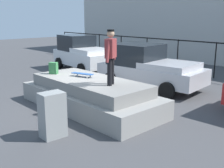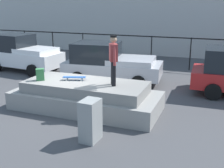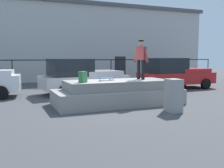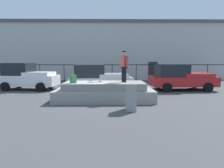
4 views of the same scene
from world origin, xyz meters
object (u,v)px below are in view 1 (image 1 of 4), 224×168
at_px(car_silver_pickup_mid, 148,67).
at_px(utility_box, 52,115).
at_px(skateboarder, 111,54).
at_px(car_white_pickup_near, 82,53).
at_px(backpack, 53,68).
at_px(skateboard, 82,74).

bearing_deg(car_silver_pickup_mid, utility_box, -73.32).
relative_size(skateboarder, utility_box, 1.41).
height_order(car_silver_pickup_mid, utility_box, car_silver_pickup_mid).
relative_size(car_white_pickup_near, car_silver_pickup_mid, 0.93).
xyz_separation_m(backpack, car_silver_pickup_mid, (1.05, 3.98, -0.28)).
bearing_deg(skateboard, backpack, -158.51).
bearing_deg(backpack, skateboard, 167.20).
bearing_deg(skateboarder, car_white_pickup_near, 149.15).
height_order(skateboard, car_silver_pickup_mid, car_silver_pickup_mid).
height_order(skateboarder, car_silver_pickup_mid, skateboarder).
xyz_separation_m(skateboarder, utility_box, (0.14, -2.13, -1.34)).
relative_size(skateboarder, skateboard, 1.98).
height_order(car_white_pickup_near, car_silver_pickup_mid, car_white_pickup_near).
relative_size(skateboard, backpack, 2.00).
distance_m(skateboarder, backpack, 2.75).
height_order(skateboard, car_white_pickup_near, car_white_pickup_near).
distance_m(skateboard, backpack, 1.21).
relative_size(skateboarder, backpack, 3.96).
bearing_deg(utility_box, skateboarder, 97.23).
bearing_deg(car_white_pickup_near, backpack, -46.55).
bearing_deg(car_white_pickup_near, car_silver_pickup_mid, -4.99).
distance_m(car_silver_pickup_mid, utility_box, 6.02).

